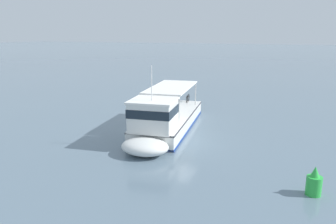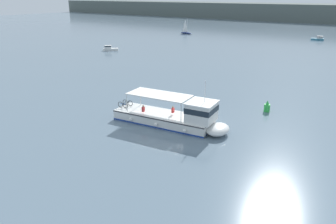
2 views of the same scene
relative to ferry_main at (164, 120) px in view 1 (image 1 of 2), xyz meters
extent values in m
plane|color=slate|center=(0.94, 1.35, -1.01)|extent=(400.00, 400.00, 0.00)
cube|color=white|center=(-1.60, -0.22, -0.46)|extent=(11.14, 4.66, 1.10)
ellipsoid|color=white|center=(4.54, 0.64, -0.46)|extent=(2.58, 3.22, 1.01)
cube|color=navy|center=(-1.60, -0.22, -0.91)|extent=(11.14, 4.70, 0.16)
cube|color=#2D2D33|center=(-1.60, -0.22, 0.01)|extent=(11.15, 4.72, 0.10)
cube|color=white|center=(2.76, 0.39, 1.04)|extent=(2.95, 3.05, 1.90)
cube|color=#19232D|center=(2.76, 0.39, 1.37)|extent=(3.00, 3.12, 0.56)
cube|color=white|center=(2.76, 0.39, 2.05)|extent=(3.13, 3.23, 0.12)
cube|color=white|center=(-2.05, -0.28, 2.14)|extent=(7.04, 3.84, 0.10)
cylinder|color=silver|center=(0.98, 1.51, 1.09)|extent=(0.08, 0.08, 2.00)
cylinder|color=silver|center=(1.36, -1.18, 1.09)|extent=(0.08, 0.08, 2.00)
cylinder|color=silver|center=(-5.46, 0.62, 1.09)|extent=(0.08, 0.08, 2.00)
cylinder|color=silver|center=(-5.08, -2.08, 1.09)|extent=(0.08, 0.08, 2.00)
cylinder|color=silver|center=(3.05, 0.43, 3.21)|extent=(0.06, 0.06, 2.20)
sphere|color=white|center=(2.01, -1.51, -0.52)|extent=(0.36, 0.36, 0.36)
sphere|color=white|center=(-1.26, -1.97, -0.52)|extent=(0.36, 0.36, 0.36)
sphere|color=white|center=(-4.33, -2.40, -0.52)|extent=(0.36, 0.36, 0.36)
torus|color=black|center=(-6.17, -0.40, 0.42)|extent=(0.66, 0.15, 0.66)
torus|color=black|center=(-6.86, -0.50, 0.42)|extent=(0.66, 0.15, 0.66)
cylinder|color=#232328|center=(-6.52, -0.45, 0.54)|extent=(0.70, 0.16, 0.06)
torus|color=black|center=(-6.05, -1.29, 0.42)|extent=(0.66, 0.15, 0.66)
torus|color=black|center=(-6.74, -1.39, 0.42)|extent=(0.66, 0.15, 0.66)
cylinder|color=#1E478C|center=(-6.39, -1.34, 0.54)|extent=(0.70, 0.16, 0.06)
cube|color=red|center=(-3.39, -1.37, 0.55)|extent=(0.26, 0.35, 0.52)
sphere|color=tan|center=(-3.39, -1.37, 0.92)|extent=(0.20, 0.20, 0.20)
cube|color=red|center=(-0.63, 0.22, 0.55)|extent=(0.26, 0.35, 0.52)
sphere|color=#9E7051|center=(-0.63, 0.22, 0.92)|extent=(0.20, 0.20, 0.20)
cylinder|color=green|center=(6.07, 10.03, -0.56)|extent=(0.70, 0.70, 0.90)
cone|color=green|center=(6.07, 10.03, 0.14)|extent=(0.42, 0.42, 0.50)
camera|label=1|loc=(21.39, 9.10, 6.29)|focal=35.07mm
camera|label=2|loc=(18.10, -26.13, 12.14)|focal=34.74mm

